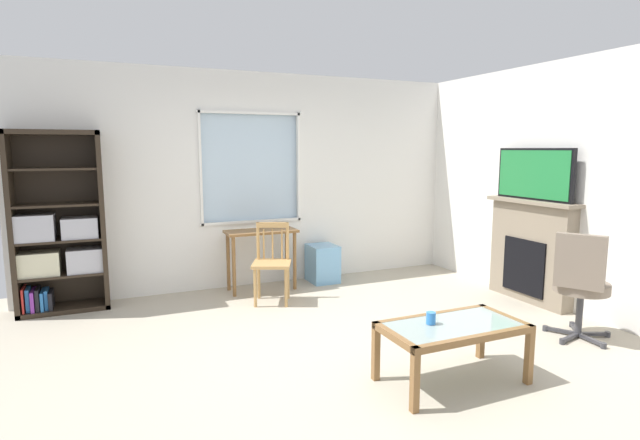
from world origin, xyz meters
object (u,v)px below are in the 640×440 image
Objects in this scene: plastic_drawer_unit at (323,263)px; sippy_cup at (431,318)px; tv at (534,174)px; office_chair at (581,281)px; fireplace at (531,251)px; bookshelf at (58,234)px; desk_under_window at (261,242)px; coffee_table at (453,332)px; wooden_chair at (272,262)px.

sippy_cup reaches higher than plastic_drawer_unit.
office_chair is (-0.51, -1.07, -0.90)m from tv.
office_chair is at bearing -116.13° from fireplace.
sippy_cup is (-1.73, -0.14, -0.06)m from office_chair.
sippy_cup is at bearing -48.59° from bookshelf.
desk_under_window reaches higher than sippy_cup.
bookshelf is at bearing 132.44° from coffee_table.
coffee_table is (0.61, -2.42, -0.08)m from wooden_chair.
desk_under_window is at bearing 148.12° from tv.
plastic_drawer_unit is 2.53m from fireplace.
fireplace is (1.83, -1.71, 0.34)m from plastic_drawer_unit.
tv is 2.67m from coffee_table.
fireplace is at bearing 63.87° from office_chair.
wooden_chair reaches higher than desk_under_window.
tv reaches higher than fireplace.
wooden_chair is at bearing 104.20° from coffee_table.
tv reaches higher than plastic_drawer_unit.
desk_under_window is at bearing 148.29° from fireplace.
sippy_cup is (-2.26, -1.21, -0.09)m from fireplace.
office_chair is at bearing -45.36° from wooden_chair.
plastic_drawer_unit is at bearing 32.82° from wooden_chair.
office_chair is (1.31, -2.78, 0.31)m from plastic_drawer_unit.
wooden_chair reaches higher than sippy_cup.
bookshelf is 4.15m from coffee_table.
sippy_cup is (0.42, -2.87, -0.10)m from desk_under_window.
fireplace is (4.89, -1.77, -0.25)m from bookshelf.
fireplace is (2.71, -1.14, 0.12)m from wooden_chair.
bookshelf reaches higher than office_chair.
plastic_drawer_unit is 0.42× the size of fireplace.
bookshelf reaches higher than sippy_cup.
desk_under_window is 0.92m from plastic_drawer_unit.
office_chair is 1.74m from sippy_cup.
tv is 1.49m from office_chair.
tv is at bearing 31.49° from coffee_table.
coffee_table is (-2.08, -1.28, -1.07)m from tv.
bookshelf is 3.96× the size of plastic_drawer_unit.
tv reaches higher than desk_under_window.
desk_under_window is 3.00m from coffee_table.
fireplace is 1.20m from office_chair.
bookshelf is 1.89× the size of tv.
fireplace reaches higher than desk_under_window.
fireplace is 1.14× the size of tv.
bookshelf reaches higher than desk_under_window.
office_chair is at bearing 7.29° from coffee_table.
desk_under_window is at bearing -176.62° from plastic_drawer_unit.
plastic_drawer_unit reaches higher than coffee_table.
plastic_drawer_unit is at bearing 137.08° from fireplace.
desk_under_window is 0.74× the size of fireplace.
plastic_drawer_unit is (0.85, 0.05, -0.36)m from desk_under_window.
plastic_drawer_unit is 0.49× the size of office_chair.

